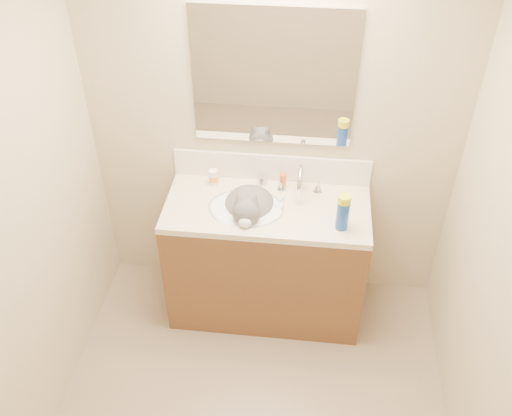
% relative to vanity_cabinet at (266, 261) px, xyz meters
% --- Properties ---
extents(room_shell, '(2.24, 2.54, 2.52)m').
position_rel_vanity_cabinet_xyz_m(room_shell, '(0.00, -0.97, 1.08)').
color(room_shell, '#BEAF8D').
rests_on(room_shell, ground).
extents(vanity_cabinet, '(1.20, 0.55, 0.82)m').
position_rel_vanity_cabinet_xyz_m(vanity_cabinet, '(0.00, 0.00, 0.00)').
color(vanity_cabinet, brown).
rests_on(vanity_cabinet, ground).
extents(counter_slab, '(1.20, 0.55, 0.04)m').
position_rel_vanity_cabinet_xyz_m(counter_slab, '(0.00, 0.00, 0.43)').
color(counter_slab, beige).
rests_on(counter_slab, vanity_cabinet).
extents(basin, '(0.45, 0.36, 0.14)m').
position_rel_vanity_cabinet_xyz_m(basin, '(-0.12, -0.03, 0.38)').
color(basin, white).
rests_on(basin, vanity_cabinet).
extents(faucet, '(0.28, 0.20, 0.21)m').
position_rel_vanity_cabinet_xyz_m(faucet, '(0.18, 0.14, 0.54)').
color(faucet, silver).
rests_on(faucet, counter_slab).
extents(cat, '(0.36, 0.44, 0.33)m').
position_rel_vanity_cabinet_xyz_m(cat, '(-0.11, -0.01, 0.43)').
color(cat, '#525052').
rests_on(cat, basin).
extents(backsplash, '(1.20, 0.02, 0.18)m').
position_rel_vanity_cabinet_xyz_m(backsplash, '(0.00, 0.26, 0.54)').
color(backsplash, white).
rests_on(backsplash, counter_slab).
extents(mirror, '(0.90, 0.02, 0.80)m').
position_rel_vanity_cabinet_xyz_m(mirror, '(0.00, 0.26, 1.13)').
color(mirror, white).
rests_on(mirror, room_shell).
extents(pill_bottle, '(0.07, 0.07, 0.10)m').
position_rel_vanity_cabinet_xyz_m(pill_bottle, '(-0.35, 0.18, 0.50)').
color(pill_bottle, white).
rests_on(pill_bottle, counter_slab).
extents(pill_label, '(0.07, 0.07, 0.04)m').
position_rel_vanity_cabinet_xyz_m(pill_label, '(-0.35, 0.18, 0.49)').
color(pill_label, orange).
rests_on(pill_label, pill_bottle).
extents(silver_jar, '(0.06, 0.06, 0.06)m').
position_rel_vanity_cabinet_xyz_m(silver_jar, '(-0.05, 0.21, 0.48)').
color(silver_jar, '#B7B7BC').
rests_on(silver_jar, counter_slab).
extents(amber_bottle, '(0.04, 0.04, 0.10)m').
position_rel_vanity_cabinet_xyz_m(amber_bottle, '(0.08, 0.19, 0.50)').
color(amber_bottle, '#D55619').
rests_on(amber_bottle, counter_slab).
extents(toothbrush, '(0.02, 0.15, 0.01)m').
position_rel_vanity_cabinet_xyz_m(toothbrush, '(0.09, 0.06, 0.46)').
color(toothbrush, white).
rests_on(toothbrush, counter_slab).
extents(toothbrush_head, '(0.02, 0.03, 0.02)m').
position_rel_vanity_cabinet_xyz_m(toothbrush_head, '(0.09, 0.06, 0.46)').
color(toothbrush_head, '#63A6D2').
rests_on(toothbrush_head, counter_slab).
extents(spray_can, '(0.09, 0.09, 0.19)m').
position_rel_vanity_cabinet_xyz_m(spray_can, '(0.43, -0.14, 0.54)').
color(spray_can, '#1742A3').
rests_on(spray_can, counter_slab).
extents(spray_cap, '(0.09, 0.09, 0.04)m').
position_rel_vanity_cabinet_xyz_m(spray_cap, '(0.43, -0.14, 0.65)').
color(spray_cap, yellow).
rests_on(spray_cap, spray_can).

